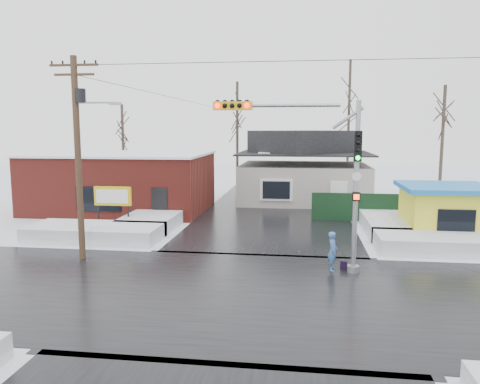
# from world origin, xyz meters

# --- Properties ---
(ground) EXTENTS (120.00, 120.00, 0.00)m
(ground) POSITION_xyz_m (0.00, 0.00, 0.00)
(ground) COLOR white
(ground) RESTS_ON ground
(road_ns) EXTENTS (10.00, 120.00, 0.02)m
(road_ns) POSITION_xyz_m (0.00, 0.00, 0.01)
(road_ns) COLOR black
(road_ns) RESTS_ON ground
(road_ew) EXTENTS (120.00, 10.00, 0.02)m
(road_ew) POSITION_xyz_m (0.00, 0.00, 0.01)
(road_ew) COLOR black
(road_ew) RESTS_ON ground
(snowbank_nw) EXTENTS (7.00, 3.00, 0.80)m
(snowbank_nw) POSITION_xyz_m (-9.00, 7.00, 0.40)
(snowbank_nw) COLOR white
(snowbank_nw) RESTS_ON ground
(snowbank_ne) EXTENTS (7.00, 3.00, 0.80)m
(snowbank_ne) POSITION_xyz_m (9.00, 7.00, 0.40)
(snowbank_ne) COLOR white
(snowbank_ne) RESTS_ON ground
(snowbank_nside_w) EXTENTS (3.00, 8.00, 0.80)m
(snowbank_nside_w) POSITION_xyz_m (-7.00, 12.00, 0.40)
(snowbank_nside_w) COLOR white
(snowbank_nside_w) RESTS_ON ground
(snowbank_nside_e) EXTENTS (3.00, 8.00, 0.80)m
(snowbank_nside_e) POSITION_xyz_m (7.00, 12.00, 0.40)
(snowbank_nside_e) COLOR white
(snowbank_nside_e) RESTS_ON ground
(traffic_signal) EXTENTS (6.05, 0.68, 7.00)m
(traffic_signal) POSITION_xyz_m (2.43, 2.97, 4.54)
(traffic_signal) COLOR gray
(traffic_signal) RESTS_ON ground
(utility_pole) EXTENTS (3.15, 0.44, 9.00)m
(utility_pole) POSITION_xyz_m (-7.93, 3.50, 5.11)
(utility_pole) COLOR #382619
(utility_pole) RESTS_ON ground
(brick_building) EXTENTS (12.20, 8.20, 4.12)m
(brick_building) POSITION_xyz_m (-11.00, 15.99, 2.08)
(brick_building) COLOR maroon
(brick_building) RESTS_ON ground
(marquee_sign) EXTENTS (2.20, 0.21, 2.55)m
(marquee_sign) POSITION_xyz_m (-9.00, 9.49, 1.92)
(marquee_sign) COLOR black
(marquee_sign) RESTS_ON ground
(house) EXTENTS (10.40, 8.40, 5.76)m
(house) POSITION_xyz_m (2.00, 22.00, 2.62)
(house) COLOR #A7A197
(house) RESTS_ON ground
(kiosk) EXTENTS (4.60, 4.60, 2.88)m
(kiosk) POSITION_xyz_m (9.50, 9.99, 1.46)
(kiosk) COLOR yellow
(kiosk) RESTS_ON ground
(fence) EXTENTS (8.00, 0.12, 1.80)m
(fence) POSITION_xyz_m (6.50, 14.00, 0.90)
(fence) COLOR black
(fence) RESTS_ON ground
(tree_far_left) EXTENTS (3.00, 3.00, 10.00)m
(tree_far_left) POSITION_xyz_m (-4.00, 26.00, 7.95)
(tree_far_left) COLOR #332821
(tree_far_left) RESTS_ON ground
(tree_far_mid) EXTENTS (3.00, 3.00, 12.00)m
(tree_far_mid) POSITION_xyz_m (6.00, 28.00, 9.54)
(tree_far_mid) COLOR #332821
(tree_far_mid) RESTS_ON ground
(tree_far_right) EXTENTS (3.00, 3.00, 9.00)m
(tree_far_right) POSITION_xyz_m (12.00, 20.00, 7.16)
(tree_far_right) COLOR #332821
(tree_far_right) RESTS_ON ground
(tree_far_west) EXTENTS (3.00, 3.00, 8.00)m
(tree_far_west) POSITION_xyz_m (-14.00, 24.00, 6.36)
(tree_far_west) COLOR #332821
(tree_far_west) RESTS_ON ground
(pedestrian) EXTENTS (0.45, 0.63, 1.64)m
(pedestrian) POSITION_xyz_m (3.17, 3.16, 0.82)
(pedestrian) COLOR #3F6FB2
(pedestrian) RESTS_ON ground
(shopping_bag) EXTENTS (0.30, 0.18, 0.35)m
(shopping_bag) POSITION_xyz_m (3.65, 3.35, 0.17)
(shopping_bag) COLOR black
(shopping_bag) RESTS_ON ground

